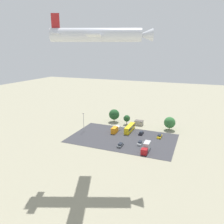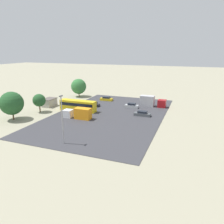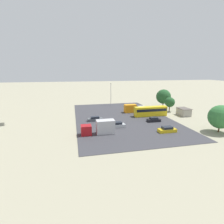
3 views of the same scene
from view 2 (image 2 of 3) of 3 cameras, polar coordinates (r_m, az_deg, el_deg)
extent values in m
plane|color=gray|center=(66.81, -7.70, 0.02)|extent=(400.00, 400.00, 0.00)
cube|color=#38383D|center=(63.22, -0.76, -0.72)|extent=(50.12, 30.43, 0.08)
cube|color=#9E998E|center=(75.45, -16.07, 2.38)|extent=(4.60, 3.20, 2.53)
cube|color=#59514C|center=(75.16, -16.15, 3.36)|extent=(4.84, 3.44, 0.12)
cube|color=gold|center=(67.47, -8.88, 1.65)|extent=(2.48, 11.45, 3.28)
cube|color=black|center=(67.33, -8.90, 2.14)|extent=(2.52, 10.99, 0.92)
cube|color=#4C5156|center=(62.57, 7.92, -0.63)|extent=(1.78, 4.63, 0.82)
cube|color=#1E232D|center=(62.37, 7.95, 0.00)|extent=(1.49, 2.59, 0.60)
cube|color=gold|center=(80.69, -1.47, 3.32)|extent=(1.92, 4.64, 0.84)
cube|color=#1E232D|center=(80.53, -1.47, 3.83)|extent=(1.62, 2.60, 0.62)
cube|color=#ADB2B7|center=(70.93, 5.16, 1.49)|extent=(1.78, 4.28, 0.88)
cube|color=#1E232D|center=(70.75, 5.18, 2.08)|extent=(1.49, 2.39, 0.64)
cube|color=black|center=(72.65, -4.87, 1.82)|extent=(1.83, 4.08, 0.83)
cube|color=#1E232D|center=(72.47, -4.88, 2.37)|extent=(1.53, 2.29, 0.61)
cube|color=maroon|center=(72.83, 12.89, 2.15)|extent=(2.44, 2.56, 2.42)
cube|color=#B2B2B7|center=(73.50, 9.19, 2.90)|extent=(2.44, 4.55, 3.46)
cube|color=silver|center=(61.91, -11.40, -0.36)|extent=(2.30, 2.47, 2.10)
cube|color=orange|center=(59.49, -7.62, -0.41)|extent=(2.30, 4.38, 2.99)
cylinder|color=brown|center=(69.35, -18.32, 0.89)|extent=(0.36, 0.36, 2.22)
sphere|color=#235128|center=(68.77, -18.50, 2.93)|extent=(3.79, 3.79, 3.79)
cylinder|color=brown|center=(88.75, -8.61, 4.61)|extent=(0.36, 0.36, 1.86)
sphere|color=#337038|center=(88.18, -8.70, 6.63)|extent=(6.00, 6.00, 6.00)
cylinder|color=brown|center=(64.57, -24.39, -0.86)|extent=(0.36, 0.36, 2.18)
sphere|color=#235128|center=(63.75, -24.75, 2.08)|extent=(6.21, 6.21, 6.21)
cylinder|color=gray|center=(43.76, -12.81, -2.26)|extent=(0.20, 0.20, 9.54)
cube|color=#4C4C51|center=(42.49, -13.22, 4.09)|extent=(0.90, 0.28, 0.20)
camera|label=1|loc=(115.61, 63.44, 18.88)|focal=35.00mm
camera|label=3|loc=(111.54, 18.02, 13.96)|focal=28.00mm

